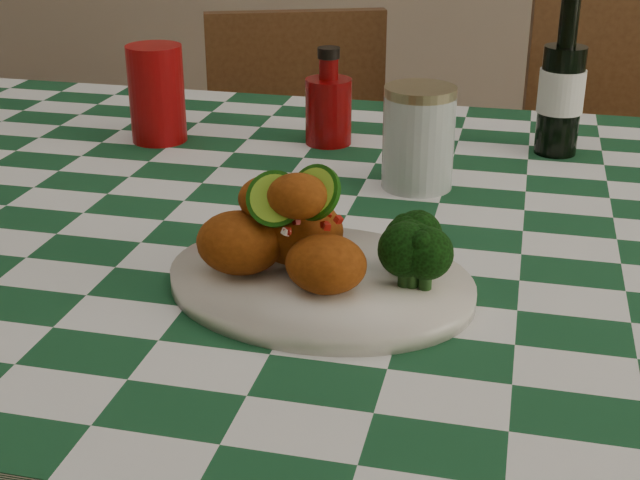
% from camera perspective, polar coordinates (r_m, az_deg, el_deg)
% --- Properties ---
extents(plate, '(0.34, 0.28, 0.02)m').
position_cam_1_polar(plate, '(0.87, -0.00, -2.77)').
color(plate, silver).
rests_on(plate, dining_table).
extents(fried_chicken_pile, '(0.16, 0.12, 0.10)m').
position_cam_1_polar(fried_chicken_pile, '(0.85, -1.23, 1.00)').
color(fried_chicken_pile, '#8D3D0D').
rests_on(fried_chicken_pile, plate).
extents(broccoli_side, '(0.08, 0.08, 0.06)m').
position_cam_1_polar(broccoli_side, '(0.85, 6.04, -0.59)').
color(broccoli_side, black).
rests_on(broccoli_side, plate).
extents(red_tumbler, '(0.11, 0.11, 0.14)m').
position_cam_1_polar(red_tumbler, '(1.33, -10.41, 9.19)').
color(red_tumbler, '#930809').
rests_on(red_tumbler, dining_table).
extents(ketchup_bottle, '(0.07, 0.07, 0.14)m').
position_cam_1_polar(ketchup_bottle, '(1.30, 0.55, 9.18)').
color(ketchup_bottle, '#6E0506').
rests_on(ketchup_bottle, dining_table).
extents(mason_jar, '(0.12, 0.12, 0.13)m').
position_cam_1_polar(mason_jar, '(1.13, 6.32, 6.53)').
color(mason_jar, '#B2BCBA').
rests_on(mason_jar, dining_table).
extents(beer_bottle, '(0.08, 0.08, 0.22)m').
position_cam_1_polar(beer_bottle, '(1.29, 15.29, 10.09)').
color(beer_bottle, black).
rests_on(beer_bottle, dining_table).
extents(wooden_chair_left, '(0.51, 0.53, 0.86)m').
position_cam_1_polar(wooden_chair_left, '(1.93, -0.88, 0.80)').
color(wooden_chair_left, '#472814').
rests_on(wooden_chair_left, ground).
extents(wooden_chair_right, '(0.49, 0.51, 0.96)m').
position_cam_1_polar(wooden_chair_right, '(1.80, 19.81, -0.71)').
color(wooden_chair_right, '#472814').
rests_on(wooden_chair_right, ground).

